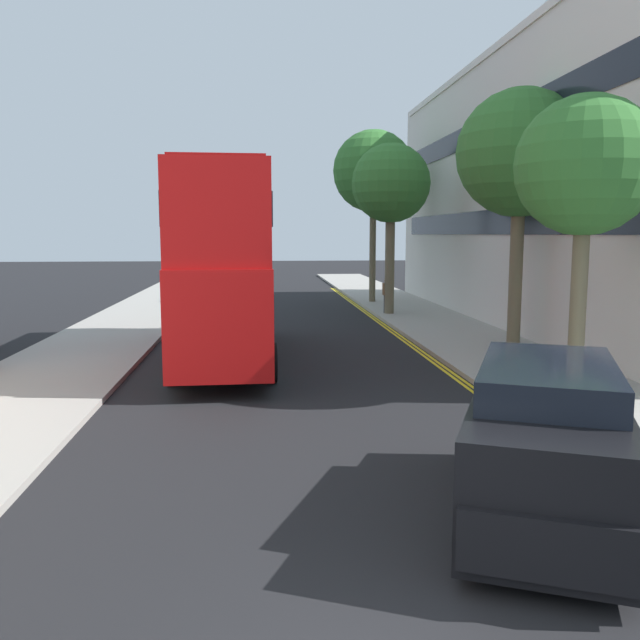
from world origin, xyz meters
TOP-DOWN VIEW (x-y plane):
  - sidewalk_right at (6.50, 16.00)m, footprint 4.00×80.00m
  - sidewalk_left at (-6.50, 16.00)m, footprint 4.00×80.00m
  - kerb_line_outer at (4.40, 14.00)m, footprint 0.10×56.00m
  - kerb_line_inner at (4.24, 14.00)m, footprint 0.10×56.00m
  - double_decker_bus_away at (-1.97, 15.67)m, footprint 2.96×10.85m
  - taxi_minivan at (2.82, 3.70)m, footprint 3.62×5.16m
  - pedestrian_far at (5.03, 25.78)m, footprint 0.34×0.22m
  - street_tree_near at (6.51, 10.25)m, footprint 3.20×3.20m
  - street_tree_mid at (5.15, 25.67)m, footprint 3.61×3.61m
  - street_tree_far at (5.30, 31.10)m, footprint 4.36×4.36m
  - street_tree_distant at (7.60, 16.72)m, footprint 4.15×4.15m
  - townhouse_terrace_right at (13.50, 23.09)m, footprint 10.08×28.00m

SIDE VIEW (x-z plane):
  - kerb_line_outer at x=4.40m, z-range 0.00..0.01m
  - kerb_line_inner at x=4.24m, z-range 0.00..0.01m
  - sidewalk_right at x=6.50m, z-range 0.00..0.14m
  - sidewalk_left at x=-6.50m, z-range 0.00..0.14m
  - pedestrian_far at x=5.03m, z-range 0.18..1.80m
  - taxi_minivan at x=2.82m, z-range 0.01..2.13m
  - double_decker_bus_away at x=-1.97m, z-range 0.21..5.85m
  - street_tree_near at x=6.51m, z-range 1.90..8.74m
  - townhouse_terrace_right at x=13.50m, z-range 0.00..11.34m
  - street_tree_mid at x=5.15m, z-range 2.17..9.97m
  - street_tree_distant at x=7.60m, z-range 2.20..10.58m
  - street_tree_far at x=5.30m, z-range 2.53..11.75m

